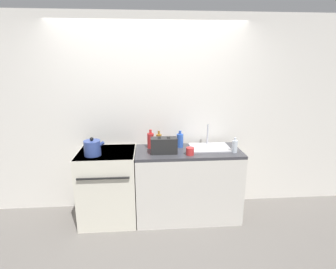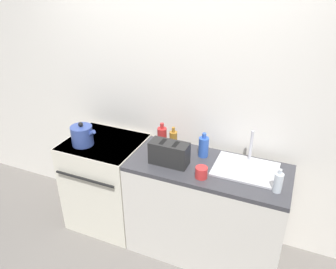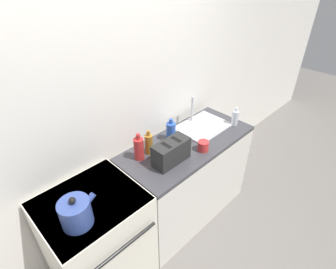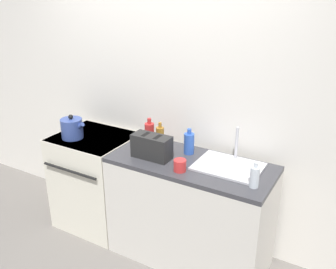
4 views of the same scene
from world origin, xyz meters
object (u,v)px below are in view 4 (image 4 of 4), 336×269
Objects in this scene: stove at (96,180)px; bottle_red at (149,134)px; bottle_clear at (255,177)px; toaster at (152,147)px; bottle_amber at (160,137)px; kettle at (72,128)px; cup_red at (180,165)px; bottle_blue at (189,143)px.

bottle_red is (0.55, 0.11, 0.55)m from stove.
bottle_red is 1.28× the size of bottle_clear.
toaster is (0.71, -0.10, 0.55)m from stove.
bottle_clear is at bearing -15.54° from bottle_amber.
stove is 0.57m from kettle.
kettle is 1.10× the size of bottle_amber.
kettle reaches higher than cup_red.
bottle_amber reaches higher than stove.
stove is at bearing 169.47° from cup_red.
bottle_red reaches higher than bottle_clear.
bottle_blue is at bearing 157.72° from bottle_clear.
bottle_amber is 2.33× the size of cup_red.
bottle_red reaches higher than cup_red.
bottle_clear reaches higher than cup_red.
stove is at bearing -172.50° from bottle_blue.
cup_red is at bearing -75.09° from bottle_blue.
stove is at bearing 39.09° from kettle.
bottle_clear is (0.91, -0.25, -0.01)m from bottle_amber.
toaster is 0.32m from cup_red.
bottle_red is (0.69, 0.23, 0.01)m from kettle.
bottle_blue reaches higher than bottle_clear.
bottle_blue is at bearing 45.00° from toaster.
bottle_blue is at bearing 104.91° from cup_red.
cup_red is at bearing -16.08° from toaster.
bottle_blue is 0.38m from bottle_red.
toaster is at bearing 0.86° from kettle.
bottle_blue is 2.27× the size of cup_red.
kettle is 0.77× the size of toaster.
bottle_clear is (1.71, -0.03, -0.01)m from kettle.
kettle reaches higher than bottle_clear.
stove is 3.83× the size of bottle_red.
bottle_clear is at bearing -0.92° from kettle.
toaster is 1.69× the size of bottle_clear.
bottle_clear reaches higher than stove.
bottle_amber is (-0.27, -0.01, 0.00)m from bottle_blue.
kettle is 1.01× the size of bottle_red.
bottle_blue is 0.90× the size of bottle_red.
bottle_red reaches higher than bottle_blue.
bottle_amber reaches higher than toaster.
bottle_clear is (1.57, -0.14, 0.53)m from stove.
toaster is (0.84, 0.01, 0.00)m from kettle.
bottle_red is 0.56m from cup_red.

